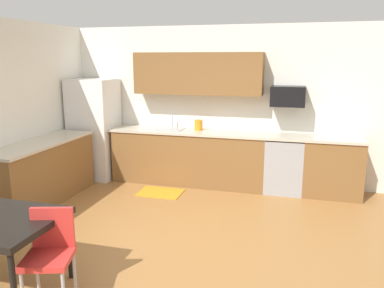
# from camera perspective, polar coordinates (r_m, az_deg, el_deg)

# --- Properties ---
(ground_plane) EXTENTS (12.00, 12.00, 0.00)m
(ground_plane) POSITION_cam_1_polar(r_m,az_deg,el_deg) (4.76, -3.32, -14.39)
(ground_plane) COLOR #9E6B38
(wall_back) EXTENTS (5.80, 0.10, 2.70)m
(wall_back) POSITION_cam_1_polar(r_m,az_deg,el_deg) (6.86, 3.71, 5.72)
(wall_back) COLOR white
(wall_back) RESTS_ON ground
(cabinet_run_back) EXTENTS (2.66, 0.60, 0.90)m
(cabinet_run_back) POSITION_cam_1_polar(r_m,az_deg,el_deg) (6.79, -0.50, -2.05)
(cabinet_run_back) COLOR brown
(cabinet_run_back) RESTS_ON ground
(cabinet_run_back_right) EXTENTS (0.89, 0.60, 0.90)m
(cabinet_run_back_right) POSITION_cam_1_polar(r_m,az_deg,el_deg) (6.56, 19.89, -3.32)
(cabinet_run_back_right) COLOR brown
(cabinet_run_back_right) RESTS_ON ground
(cabinet_run_left) EXTENTS (0.60, 2.00, 0.90)m
(cabinet_run_left) POSITION_cam_1_polar(r_m,az_deg,el_deg) (6.30, -21.17, -4.06)
(cabinet_run_left) COLOR brown
(cabinet_run_left) RESTS_ON ground
(countertop_back) EXTENTS (4.80, 0.64, 0.04)m
(countertop_back) POSITION_cam_1_polar(r_m,az_deg,el_deg) (6.58, 3.03, 1.67)
(countertop_back) COLOR beige
(countertop_back) RESTS_ON cabinet_run_back
(countertop_left) EXTENTS (0.64, 2.00, 0.04)m
(countertop_left) POSITION_cam_1_polar(r_m,az_deg,el_deg) (6.19, -21.51, 0.12)
(countertop_left) COLOR beige
(countertop_left) RESTS_ON cabinet_run_left
(upper_cabinets_back) EXTENTS (2.20, 0.34, 0.70)m
(upper_cabinets_back) POSITION_cam_1_polar(r_m,az_deg,el_deg) (6.67, 0.81, 10.30)
(upper_cabinets_back) COLOR brown
(refrigerator) EXTENTS (0.76, 0.70, 1.79)m
(refrigerator) POSITION_cam_1_polar(r_m,az_deg,el_deg) (7.29, -14.09, 2.18)
(refrigerator) COLOR white
(refrigerator) RESTS_ON ground
(oven_range) EXTENTS (0.60, 0.60, 0.91)m
(oven_range) POSITION_cam_1_polar(r_m,az_deg,el_deg) (6.54, 13.36, -2.91)
(oven_range) COLOR #999BA0
(oven_range) RESTS_ON ground
(microwave) EXTENTS (0.54, 0.36, 0.32)m
(microwave) POSITION_cam_1_polar(r_m,az_deg,el_deg) (6.45, 13.88, 6.81)
(microwave) COLOR black
(sink_basin) EXTENTS (0.48, 0.40, 0.14)m
(sink_basin) POSITION_cam_1_polar(r_m,az_deg,el_deg) (6.80, -3.36, 1.66)
(sink_basin) COLOR #A5A8AD
(sink_basin) RESTS_ON countertop_back
(sink_faucet) EXTENTS (0.02, 0.02, 0.24)m
(sink_faucet) POSITION_cam_1_polar(r_m,az_deg,el_deg) (6.94, -2.90, 3.23)
(sink_faucet) COLOR #B2B5BA
(sink_faucet) RESTS_ON countertop_back
(chair_near_table) EXTENTS (0.50, 0.50, 0.85)m
(chair_near_table) POSITION_cam_1_polar(r_m,az_deg,el_deg) (3.76, -20.11, -14.27)
(chair_near_table) COLOR red
(chair_near_table) RESTS_ON ground
(floor_mat) EXTENTS (0.70, 0.50, 0.01)m
(floor_mat) POSITION_cam_1_polar(r_m,az_deg,el_deg) (6.41, -4.67, -7.12)
(floor_mat) COLOR orange
(floor_mat) RESTS_ON ground
(kettle) EXTENTS (0.14, 0.14, 0.20)m
(kettle) POSITION_cam_1_polar(r_m,az_deg,el_deg) (6.67, 0.96, 2.70)
(kettle) COLOR orange
(kettle) RESTS_ON countertop_back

